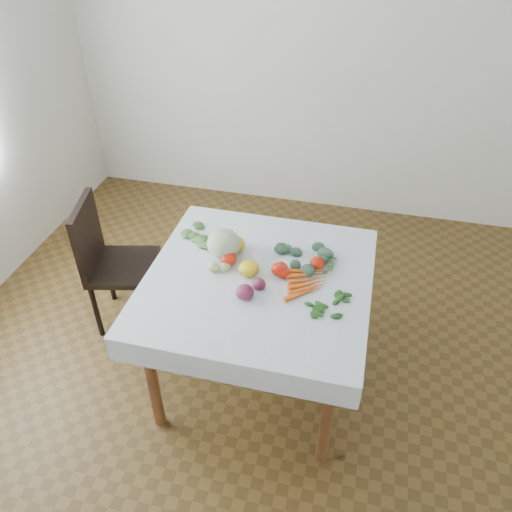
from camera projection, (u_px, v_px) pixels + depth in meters
The scene contains 19 objects.
ground at pixel (258, 374), 2.98m from camera, with size 4.00×4.00×0.00m, color brown.
back_wall at pixel (322, 46), 3.68m from camera, with size 4.00×0.04×2.70m, color silver.
table at pixel (258, 293), 2.58m from camera, with size 1.00×1.00×0.75m.
tablecloth at pixel (258, 278), 2.52m from camera, with size 1.12×1.12×0.01m, color white.
chair at pixel (108, 257), 3.06m from camera, with size 0.48×0.48×0.88m.
cabbage at pixel (224, 244), 2.61m from camera, with size 0.18×0.18×0.16m, color beige.
tomato_a at pixel (280, 269), 2.51m from camera, with size 0.09×0.09×0.08m, color red.
tomato_b at pixel (317, 263), 2.56m from camera, with size 0.08×0.08×0.07m, color red.
tomato_c at pixel (229, 258), 2.58m from camera, with size 0.09×0.09×0.08m, color red.
tomato_d at pixel (284, 272), 2.50m from camera, with size 0.07×0.07×0.06m, color red.
heirloom_back at pixel (234, 244), 2.67m from camera, with size 0.12×0.12×0.08m, color yellow.
heirloom_front at pixel (249, 268), 2.51m from camera, with size 0.11×0.11×0.07m, color yellow.
onion_a at pixel (259, 284), 2.43m from camera, with size 0.07×0.07×0.06m, color #601B3D.
onion_b at pixel (245, 292), 2.37m from camera, with size 0.09×0.09×0.08m, color #601B3D.
tomatillo_cluster at pixel (214, 267), 2.55m from camera, with size 0.08×0.11×0.04m.
carrot_bunch at pixel (308, 282), 2.46m from camera, with size 0.21×0.29×0.03m.
kale_bunch at pixel (302, 258), 2.61m from camera, with size 0.28×0.27×0.04m.
basil_bunch at pixel (322, 304), 2.35m from camera, with size 0.23×0.20×0.01m.
dill_bunch at pixel (198, 236), 2.78m from camera, with size 0.26×0.21×0.03m.
Camera 1 is at (0.45, -1.86, 2.39)m, focal length 35.00 mm.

